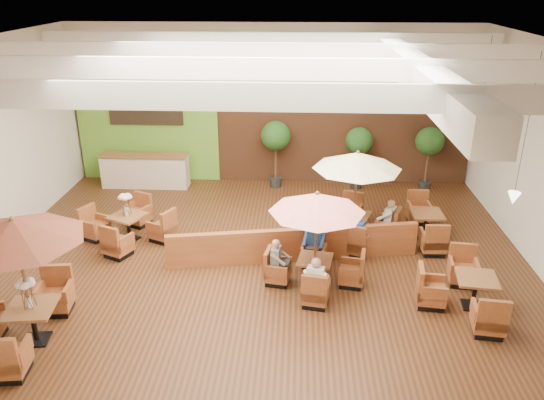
# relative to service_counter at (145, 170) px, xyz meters

# --- Properties ---
(room) EXTENTS (14.04, 14.00, 5.52)m
(room) POSITION_rel_service_counter_xyz_m (4.65, -3.88, 3.05)
(room) COLOR #381E0F
(room) RESTS_ON ground
(service_counter) EXTENTS (3.00, 0.75, 1.18)m
(service_counter) POSITION_rel_service_counter_xyz_m (0.00, 0.00, 0.00)
(service_counter) COLOR beige
(service_counter) RESTS_ON ground
(booth_divider) EXTENTS (6.50, 1.31, 0.91)m
(booth_divider) POSITION_rel_service_counter_xyz_m (5.30, -5.09, -0.13)
(booth_divider) COLOR brown
(booth_divider) RESTS_ON ground
(table_0) EXTENTS (2.70, 2.80, 2.80)m
(table_0) POSITION_rel_service_counter_xyz_m (0.02, -8.69, 1.41)
(table_0) COLOR brown
(table_0) RESTS_ON ground
(table_1) EXTENTS (2.44, 2.44, 2.43)m
(table_1) POSITION_rel_service_counter_xyz_m (5.81, -6.22, 1.08)
(table_1) COLOR brown
(table_1) RESTS_ON ground
(table_2) EXTENTS (2.72, 2.72, 2.62)m
(table_2) POSITION_rel_service_counter_xyz_m (6.95, -3.75, 1.20)
(table_2) COLOR brown
(table_2) RESTS_ON ground
(table_3) EXTENTS (2.75, 2.75, 1.54)m
(table_3) POSITION_rel_service_counter_xyz_m (0.64, -4.13, -0.16)
(table_3) COLOR brown
(table_3) RESTS_ON ground
(table_4) EXTENTS (1.79, 2.63, 0.96)m
(table_4) POSITION_rel_service_counter_xyz_m (9.08, -6.99, -0.22)
(table_4) COLOR brown
(table_4) RESTS_ON ground
(table_5) EXTENTS (0.89, 2.58, 0.97)m
(table_5) POSITION_rel_service_counter_xyz_m (9.00, -3.55, -0.21)
(table_5) COLOR brown
(table_5) RESTS_ON ground
(topiary_0) EXTENTS (1.02, 1.02, 2.36)m
(topiary_0) POSITION_rel_service_counter_xyz_m (4.58, 0.20, 1.18)
(topiary_0) COLOR black
(topiary_0) RESTS_ON ground
(topiary_1) EXTENTS (0.94, 0.94, 2.18)m
(topiary_1) POSITION_rel_service_counter_xyz_m (7.42, 0.20, 1.04)
(topiary_1) COLOR black
(topiary_1) RESTS_ON ground
(topiary_2) EXTENTS (0.96, 0.96, 2.22)m
(topiary_2) POSITION_rel_service_counter_xyz_m (9.79, 0.20, 1.07)
(topiary_2) COLOR black
(topiary_2) RESTS_ON ground
(diner_0) EXTENTS (0.41, 0.37, 0.77)m
(diner_0) POSITION_rel_service_counter_xyz_m (5.81, -7.11, 0.16)
(diner_0) COLOR white
(diner_0) RESTS_ON ground
(diner_1) EXTENTS (0.41, 0.36, 0.77)m
(diner_1) POSITION_rel_service_counter_xyz_m (5.81, -5.34, 0.16)
(diner_1) COLOR #234B97
(diner_1) RESTS_ON ground
(diner_2) EXTENTS (0.32, 0.37, 0.71)m
(diner_2) POSITION_rel_service_counter_xyz_m (4.92, -6.22, 0.14)
(diner_2) COLOR gray
(diner_2) RESTS_ON ground
(diner_3) EXTENTS (0.44, 0.42, 0.79)m
(diner_3) POSITION_rel_service_counter_xyz_m (6.95, -4.71, 0.17)
(diner_3) COLOR #234B97
(diner_3) RESTS_ON ground
(diner_4) EXTENTS (0.42, 0.43, 0.77)m
(diner_4) POSITION_rel_service_counter_xyz_m (7.90, -3.75, 0.16)
(diner_4) COLOR white
(diner_4) RESTS_ON ground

